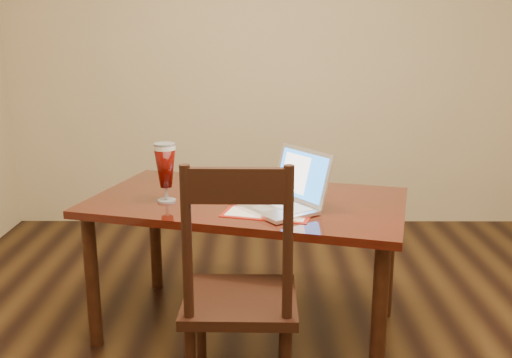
{
  "coord_description": "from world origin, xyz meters",
  "views": [
    {
      "loc": [
        -0.33,
        -1.9,
        1.47
      ],
      "look_at": [
        -0.34,
        0.63,
        0.83
      ],
      "focal_mm": 40.0,
      "sensor_mm": 36.0,
      "label": 1
    }
  ],
  "objects": [
    {
      "name": "dining_table",
      "position": [
        -0.39,
        0.75,
        0.63
      ],
      "size": [
        1.66,
        1.2,
        0.98
      ],
      "rotation": [
        0.0,
        0.0,
        -0.27
      ],
      "color": "#430E09",
      "rests_on": "ground"
    },
    {
      "name": "dining_chair",
      "position": [
        -0.4,
        0.12,
        0.49
      ],
      "size": [
        0.45,
        0.43,
        1.04
      ],
      "rotation": [
        0.0,
        0.0,
        -0.02
      ],
      "color": "black",
      "rests_on": "ground"
    }
  ]
}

